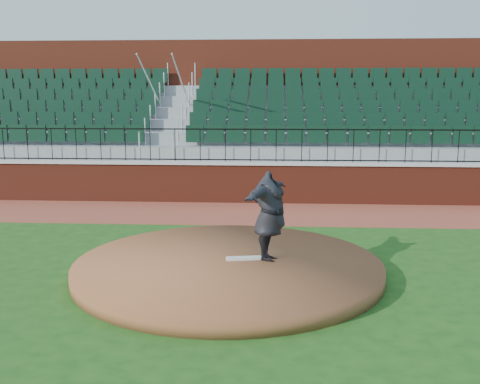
% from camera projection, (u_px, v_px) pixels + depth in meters
% --- Properties ---
extents(ground, '(90.00, 90.00, 0.00)m').
position_uv_depth(ground, '(235.00, 272.00, 10.60)').
color(ground, '#1C4714').
rests_on(ground, ground).
extents(warning_track, '(34.00, 3.20, 0.01)m').
position_uv_depth(warning_track, '(248.00, 213.00, 15.90)').
color(warning_track, brown).
rests_on(warning_track, ground).
extents(field_wall, '(34.00, 0.35, 1.20)m').
position_uv_depth(field_wall, '(251.00, 184.00, 17.37)').
color(field_wall, maroon).
rests_on(field_wall, ground).
extents(wall_cap, '(34.00, 0.45, 0.10)m').
position_uv_depth(wall_cap, '(251.00, 163.00, 17.26)').
color(wall_cap, '#B7B7B7').
rests_on(wall_cap, field_wall).
extents(wall_railing, '(34.00, 0.05, 1.00)m').
position_uv_depth(wall_railing, '(251.00, 145.00, 17.16)').
color(wall_railing, black).
rests_on(wall_railing, wall_cap).
extents(seating_stands, '(34.00, 5.10, 4.60)m').
position_uv_depth(seating_stands, '(254.00, 125.00, 19.75)').
color(seating_stands, gray).
rests_on(seating_stands, ground).
extents(concourse_wall, '(34.00, 0.50, 5.50)m').
position_uv_depth(concourse_wall, '(256.00, 110.00, 22.43)').
color(concourse_wall, maroon).
rests_on(concourse_wall, ground).
extents(pitchers_mound, '(5.81, 5.81, 0.25)m').
position_uv_depth(pitchers_mound, '(228.00, 267.00, 10.50)').
color(pitchers_mound, brown).
rests_on(pitchers_mound, ground).
extents(pitching_rubber, '(0.69, 0.29, 0.04)m').
position_uv_depth(pitching_rubber, '(244.00, 258.00, 10.58)').
color(pitching_rubber, silver).
rests_on(pitching_rubber, pitchers_mound).
extents(pitcher, '(1.14, 2.18, 1.71)m').
position_uv_depth(pitcher, '(270.00, 216.00, 10.40)').
color(pitcher, black).
rests_on(pitcher, pitchers_mound).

